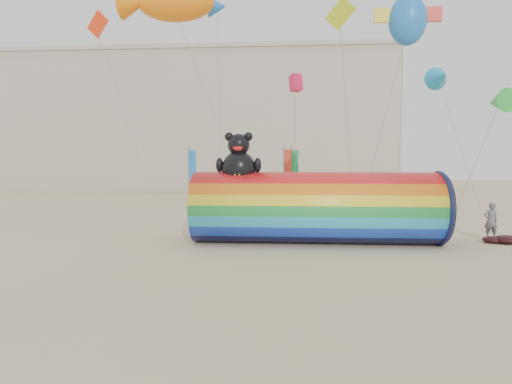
# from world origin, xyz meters

# --- Properties ---
(ground) EXTENTS (160.00, 160.00, 0.00)m
(ground) POSITION_xyz_m (0.00, 0.00, 0.00)
(ground) COLOR #CCB58C
(ground) RESTS_ON ground
(hotel_building) EXTENTS (60.40, 15.40, 20.60)m
(hotel_building) POSITION_xyz_m (-12.00, 45.95, 10.31)
(hotel_building) COLOR #B7AD99
(hotel_building) RESTS_ON ground
(windsock_assembly) EXTENTS (11.60, 3.53, 5.35)m
(windsock_assembly) POSITION_xyz_m (3.33, 1.29, 1.77)
(windsock_assembly) COLOR red
(windsock_assembly) RESTS_ON ground
(kite_handler) EXTENTS (0.68, 0.45, 1.84)m
(kite_handler) POSITION_xyz_m (12.18, 2.76, 0.92)
(kite_handler) COLOR slate
(kite_handler) RESTS_ON ground
(fabric_bundle) EXTENTS (2.62, 1.35, 0.41)m
(fabric_bundle) POSITION_xyz_m (12.56, 1.63, 0.17)
(fabric_bundle) COLOR #3B0A10
(fabric_bundle) RESTS_ON ground
(festival_banners) EXTENTS (9.27, 1.74, 5.20)m
(festival_banners) POSITION_xyz_m (-0.36, 14.96, 2.64)
(festival_banners) COLOR #59595E
(festival_banners) RESTS_ON ground
(flying_kites) EXTENTS (24.59, 10.30, 7.80)m
(flying_kites) POSITION_xyz_m (-0.11, 5.51, 11.98)
(flying_kites) COLOR blue
(flying_kites) RESTS_ON ground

